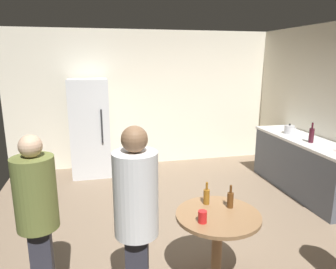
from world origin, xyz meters
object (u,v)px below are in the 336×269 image
Objects in this scene: beer_bottle_amber at (206,196)px; wine_bottle_on_counter at (311,135)px; person_in_white_shirt at (136,215)px; foreground_table at (218,224)px; beer_bottle_brown at (230,199)px; person_in_olive_shirt at (37,212)px; plastic_cup_red at (202,217)px; kettle at (290,129)px; refrigerator at (90,128)px.

wine_bottle_on_counter is at bearing 31.05° from beer_bottle_amber.
person_in_white_shirt is at bearing -147.78° from wine_bottle_on_counter.
wine_bottle_on_counter is 2.64m from foreground_table.
foreground_table is 0.27m from beer_bottle_brown.
foreground_table is at bearing -5.87° from person_in_olive_shirt.
plastic_cup_red reaches higher than foreground_table.
plastic_cup_red is (-2.35, -2.24, -0.18)m from kettle.
person_in_white_shirt is 0.86m from person_in_olive_shirt.
beer_bottle_amber is 2.09× the size of plastic_cup_red.
kettle is 2.84m from beer_bottle_brown.
kettle is 0.14× the size of person_in_white_shirt.
person_in_white_shirt is at bearing -84.20° from refrigerator.
person_in_white_shirt is (-0.97, -0.42, 0.17)m from beer_bottle_brown.
person_in_white_shirt is (-2.93, -1.85, -0.03)m from wine_bottle_on_counter.
beer_bottle_brown is at bearing -32.30° from beer_bottle_amber.
kettle is 2.90m from beer_bottle_amber.
person_in_white_shirt is (-0.81, -0.32, 0.36)m from foreground_table.
refrigerator is at bearing 112.36° from beer_bottle_brown.
person_in_white_shirt is at bearing -161.48° from plastic_cup_red.
person_in_white_shirt reaches higher than foreground_table.
plastic_cup_red is (0.98, -3.49, -0.11)m from refrigerator.
plastic_cup_red is at bearing -10.95° from person_in_olive_shirt.
wine_bottle_on_counter reaches higher than plastic_cup_red.
foreground_table is 0.94m from person_in_white_shirt.
person_in_olive_shirt is at bearing -96.89° from refrigerator.
wine_bottle_on_counter is (-0.03, -0.60, 0.05)m from kettle.
person_in_white_shirt is 1.07× the size of person_in_olive_shirt.
refrigerator reaches higher than beer_bottle_brown.
person_in_white_shirt is at bearing -29.68° from person_in_olive_shirt.
foreground_table is 0.47× the size of person_in_white_shirt.
kettle is (3.33, -1.25, 0.07)m from refrigerator.
beer_bottle_brown is 0.15× the size of person_in_olive_shirt.
refrigerator is at bearing 150.81° from wine_bottle_on_counter.
wine_bottle_on_counter is 1.35× the size of beer_bottle_amber.
wine_bottle_on_counter is 1.35× the size of beer_bottle_brown.
person_in_olive_shirt reaches higher than plastic_cup_red.
person_in_olive_shirt is (-1.75, -0.05, 0.10)m from beer_bottle_brown.
person_in_white_shirt is at bearing -140.43° from kettle.
person_in_olive_shirt is (-3.73, -2.07, -0.05)m from kettle.
beer_bottle_brown is (0.20, -0.13, 0.00)m from beer_bottle_amber.
refrigerator reaches higher than foreground_table.
refrigerator reaches higher than plastic_cup_red.
beer_bottle_amber reaches higher than foreground_table.
plastic_cup_red is at bearing -115.21° from beer_bottle_amber.
refrigerator reaches higher than wine_bottle_on_counter.
person_in_olive_shirt is (-1.55, -0.17, 0.10)m from beer_bottle_amber.
kettle is at bearing 40.96° from beer_bottle_amber.
person_in_olive_shirt is (-1.39, 0.17, 0.13)m from plastic_cup_red.
beer_bottle_amber is at bearing 99.28° from foreground_table.
wine_bottle_on_counter is 2.82× the size of plastic_cup_red.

